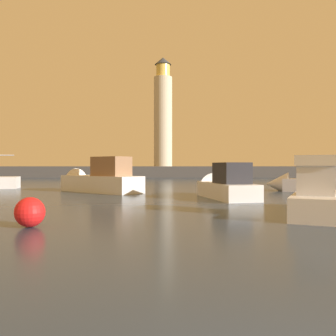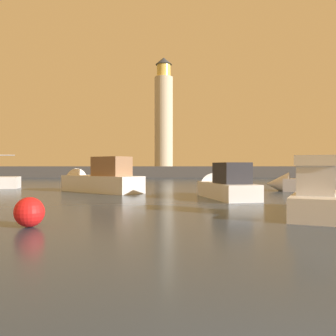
# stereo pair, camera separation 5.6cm
# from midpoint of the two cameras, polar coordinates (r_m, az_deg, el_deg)

# --- Properties ---
(ground_plane) EXTENTS (220.00, 220.00, 0.00)m
(ground_plane) POSITION_cam_midpoint_polar(r_m,az_deg,el_deg) (32.73, 2.44, -3.17)
(ground_plane) COLOR #2D3D51
(breakwater) EXTENTS (91.21, 4.88, 1.85)m
(breakwater) POSITION_cam_midpoint_polar(r_m,az_deg,el_deg) (62.89, 1.04, -0.59)
(breakwater) COLOR #423F3D
(breakwater) RESTS_ON ground_plane
(lighthouse) EXTENTS (3.09, 3.09, 18.48)m
(lighthouse) POSITION_cam_midpoint_polar(r_m,az_deg,el_deg) (63.44, -0.80, 8.19)
(lighthouse) COLOR beige
(lighthouse) RESTS_ON breakwater
(motorboat_0) EXTENTS (3.49, 7.36, 2.68)m
(motorboat_0) POSITION_cam_midpoint_polar(r_m,az_deg,el_deg) (23.97, 8.19, -2.76)
(motorboat_0) COLOR white
(motorboat_0) RESTS_ON ground_plane
(motorboat_2) EXTENTS (8.13, 7.31, 3.12)m
(motorboat_2) POSITION_cam_midpoint_polar(r_m,az_deg,el_deg) (29.43, -11.50, -1.86)
(motorboat_2) COLOR white
(motorboat_2) RESTS_ON ground_plane
(motorboat_4) EXTENTS (4.36, 6.94, 2.79)m
(motorboat_4) POSITION_cam_midpoint_polar(r_m,az_deg,el_deg) (17.10, 21.89, -4.08)
(motorboat_4) COLOR white
(motorboat_4) RESTS_ON ground_plane
(motorboat_6) EXTENTS (6.79, 4.26, 3.01)m
(motorboat_6) POSITION_cam_midpoint_polar(r_m,az_deg,el_deg) (30.82, 20.60, -1.94)
(motorboat_6) COLOR silver
(motorboat_6) RESTS_ON ground_plane
(mooring_buoy) EXTENTS (1.00, 1.00, 1.00)m
(mooring_buoy) POSITION_cam_midpoint_polar(r_m,az_deg,el_deg) (13.21, -20.62, -6.38)
(mooring_buoy) COLOR red
(mooring_buoy) RESTS_ON ground_plane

